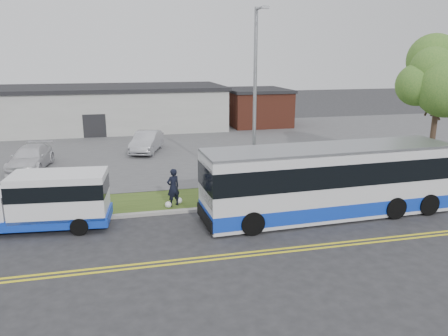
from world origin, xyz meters
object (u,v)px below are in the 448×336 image
object	(u,v)px
shuttle_bus	(45,200)
parked_car_b	(31,158)
transit_bus	(328,181)
tree_east	(440,76)
parked_car_a	(147,142)
streetlight_near	(255,98)
pedestrian	(173,187)

from	to	relation	value
shuttle_bus	parked_car_b	bearing A→B (deg)	108.52
transit_bus	tree_east	bearing A→B (deg)	21.94
tree_east	shuttle_bus	size ratio (longest dim) A/B	1.26
tree_east	parked_car_a	bearing A→B (deg)	143.32
shuttle_bus	parked_car_b	size ratio (longest dim) A/B	1.28
shuttle_bus	parked_car_a	bearing A→B (deg)	75.30
transit_bus	streetlight_near	bearing A→B (deg)	123.19
transit_bus	parked_car_a	xyz separation A→B (m)	(-7.36, 15.61, -0.78)
tree_east	pedestrian	world-z (taller)	tree_east
pedestrian	streetlight_near	bearing A→B (deg)	165.85
streetlight_near	shuttle_bus	size ratio (longest dim) A/B	1.44
tree_east	pedestrian	bearing A→B (deg)	-175.91
transit_bus	parked_car_a	size ratio (longest dim) A/B	2.50
shuttle_bus	pedestrian	size ratio (longest dim) A/B	3.49
pedestrian	shuttle_bus	bearing A→B (deg)	-11.39
streetlight_near	shuttle_bus	world-z (taller)	streetlight_near
shuttle_bus	transit_bus	bearing A→B (deg)	-0.60
tree_east	parked_car_b	bearing A→B (deg)	160.76
pedestrian	parked_car_a	distance (m)	12.91
tree_east	pedestrian	xyz separation A→B (m)	(-15.40, -1.10, -5.16)
parked_car_a	parked_car_b	world-z (taller)	parked_car_a
parked_car_a	tree_east	bearing A→B (deg)	-19.08
tree_east	shuttle_bus	bearing A→B (deg)	-173.35
transit_bus	parked_car_b	distance (m)	19.31
pedestrian	parked_car_b	world-z (taller)	pedestrian
shuttle_bus	pedestrian	bearing A→B (deg)	18.94
pedestrian	parked_car_a	size ratio (longest dim) A/B	0.39
transit_bus	pedestrian	bearing A→B (deg)	156.36
parked_car_a	pedestrian	bearing A→B (deg)	-70.42
shuttle_bus	parked_car_b	xyz separation A→B (m)	(-2.47, 10.68, -0.47)
shuttle_bus	streetlight_near	bearing A→B (deg)	17.74
transit_bus	pedestrian	xyz separation A→B (m)	(-6.91, 2.71, -0.62)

